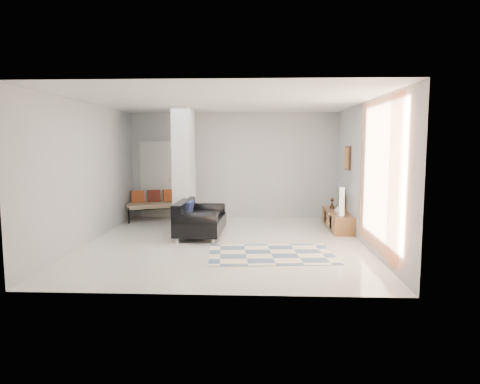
{
  "coord_description": "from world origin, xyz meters",
  "views": [
    {
      "loc": [
        0.66,
        -8.44,
        2.0
      ],
      "look_at": [
        0.27,
        0.6,
        0.96
      ],
      "focal_mm": 32.0,
      "sensor_mm": 36.0,
      "label": 1
    }
  ],
  "objects": [
    {
      "name": "bronze_figurine",
      "position": [
        2.47,
        2.01,
        0.53
      ],
      "size": [
        0.15,
        0.15,
        0.26
      ],
      "primitive_type": null,
      "rotation": [
        0.0,
        0.0,
        -0.15
      ],
      "color": "black",
      "rests_on": "media_console"
    },
    {
      "name": "partition_column",
      "position": [
        -1.1,
        1.6,
        1.4
      ],
      "size": [
        0.35,
        1.2,
        2.8
      ],
      "primitive_type": "cube",
      "color": "silver",
      "rests_on": "floor"
    },
    {
      "name": "wall_front",
      "position": [
        0.0,
        -3.0,
        1.4
      ],
      "size": [
        6.0,
        0.0,
        6.0
      ],
      "primitive_type": "plane",
      "rotation": [
        -1.57,
        0.0,
        0.0
      ],
      "color": "#ACAFB1",
      "rests_on": "ground"
    },
    {
      "name": "wall_left",
      "position": [
        -2.75,
        0.0,
        1.4
      ],
      "size": [
        0.0,
        6.0,
        6.0
      ],
      "primitive_type": "plane",
      "rotation": [
        1.57,
        0.0,
        1.57
      ],
      "color": "#ACAFB1",
      "rests_on": "ground"
    },
    {
      "name": "floor",
      "position": [
        0.0,
        0.0,
        0.0
      ],
      "size": [
        6.0,
        6.0,
        0.0
      ],
      "primitive_type": "plane",
      "color": "silver",
      "rests_on": "ground"
    },
    {
      "name": "wall_right",
      "position": [
        2.75,
        0.0,
        1.4
      ],
      "size": [
        0.0,
        6.0,
        6.0
      ],
      "primitive_type": "plane",
      "rotation": [
        1.57,
        0.0,
        -1.57
      ],
      "color": "#ACAFB1",
      "rests_on": "ground"
    },
    {
      "name": "wall_back",
      "position": [
        0.0,
        3.0,
        1.4
      ],
      "size": [
        6.0,
        0.0,
        6.0
      ],
      "primitive_type": "plane",
      "rotation": [
        1.57,
        0.0,
        0.0
      ],
      "color": "#ACAFB1",
      "rests_on": "ground"
    },
    {
      "name": "curtain",
      "position": [
        2.67,
        -1.15,
        1.45
      ],
      "size": [
        0.0,
        2.55,
        2.55
      ],
      "primitive_type": "plane",
      "rotation": [
        1.57,
        0.0,
        1.57
      ],
      "color": "#FF8443",
      "rests_on": "wall_right"
    },
    {
      "name": "loveseat",
      "position": [
        -0.64,
        0.61,
        0.35
      ],
      "size": [
        1.0,
        1.63,
        0.76
      ],
      "rotation": [
        0.0,
        0.0,
        -0.04
      ],
      "color": "silver",
      "rests_on": "floor"
    },
    {
      "name": "media_console",
      "position": [
        2.52,
        1.56,
        0.2
      ],
      "size": [
        0.45,
        1.85,
        0.8
      ],
      "color": "brown",
      "rests_on": "floor"
    },
    {
      "name": "area_rug",
      "position": [
        0.9,
        -0.9,
        0.01
      ],
      "size": [
        2.34,
        1.66,
        0.01
      ],
      "primitive_type": "cube",
      "rotation": [
        0.0,
        0.0,
        0.08
      ],
      "color": "beige",
      "rests_on": "floor"
    },
    {
      "name": "wall_art",
      "position": [
        2.72,
        1.56,
        1.65
      ],
      "size": [
        0.04,
        0.45,
        0.55
      ],
      "primitive_type": "cube",
      "color": "#3D1D10",
      "rests_on": "wall_right"
    },
    {
      "name": "cylinder_lamp",
      "position": [
        2.5,
        0.96,
        0.72
      ],
      "size": [
        0.12,
        0.12,
        0.63
      ],
      "primitive_type": "cylinder",
      "color": "silver",
      "rests_on": "media_console"
    },
    {
      "name": "ceiling",
      "position": [
        0.0,
        0.0,
        2.8
      ],
      "size": [
        6.0,
        6.0,
        0.0
      ],
      "primitive_type": "plane",
      "rotation": [
        3.14,
        0.0,
        0.0
      ],
      "color": "white",
      "rests_on": "wall_back"
    },
    {
      "name": "vase",
      "position": [
        2.47,
        1.25,
        0.49
      ],
      "size": [
        0.17,
        0.17,
        0.18
      ],
      "primitive_type": "imported",
      "rotation": [
        0.0,
        0.0,
        -0.02
      ],
      "color": "white",
      "rests_on": "media_console"
    },
    {
      "name": "daybed",
      "position": [
        -1.93,
        2.61,
        0.41
      ],
      "size": [
        1.96,
        1.45,
        0.77
      ],
      "rotation": [
        0.0,
        0.0,
        0.43
      ],
      "color": "black",
      "rests_on": "floor"
    },
    {
      "name": "hallway_door",
      "position": [
        -2.1,
        2.96,
        1.02
      ],
      "size": [
        0.85,
        0.06,
        2.04
      ],
      "primitive_type": "cube",
      "color": "silver",
      "rests_on": "floor"
    }
  ]
}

